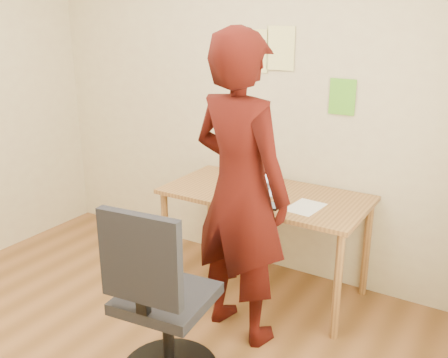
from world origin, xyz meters
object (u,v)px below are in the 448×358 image
Objects in this scene: phone at (272,206)px; person at (240,191)px; desk at (265,205)px; laptop at (252,183)px; office_chair at (160,310)px.

phone is 0.08× the size of person.
phone is 0.36m from person.
laptop is (-0.11, 0.02, 0.14)m from desk.
phone is 0.14× the size of office_chair.
office_chair is (-0.17, -0.95, -0.30)m from phone.
laptop is 2.61× the size of phone.
person reaches higher than laptop.
laptop is 0.35m from phone.
office_chair is (-0.01, -1.16, -0.21)m from desk.
desk is at bearing 106.49° from phone.
office_chair is at bearing -90.61° from desk.
phone is (0.16, -0.21, 0.09)m from desk.
laptop is 0.21× the size of person.
phone is at bearing -61.80° from laptop.
laptop is at bearing -56.57° from person.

